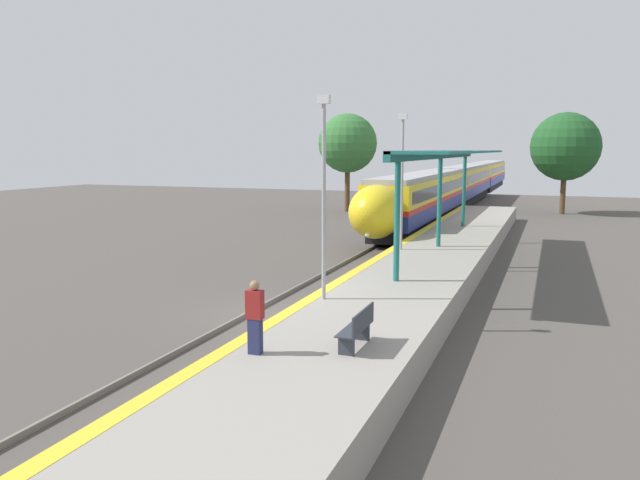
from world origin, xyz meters
TOP-DOWN VIEW (x-y plane):
  - ground_plane at (0.00, 0.00)m, footprint 120.00×120.00m
  - rail_left at (-0.72, 0.00)m, footprint 0.08×90.00m
  - rail_right at (0.72, 0.00)m, footprint 0.08×90.00m
  - train at (0.00, 44.53)m, footprint 2.79×68.29m
  - platform_right at (3.68, 0.00)m, footprint 4.16×64.00m
  - platform_bench at (4.50, -5.26)m, footprint 0.44×1.55m
  - person_waiting at (2.53, -6.43)m, footprint 0.36×0.22m
  - railway_signal at (-2.38, 27.21)m, footprint 0.28×0.28m
  - lamppost_near at (2.17, -1.20)m, footprint 0.36×0.20m
  - lamppost_mid at (2.17, 8.66)m, footprint 0.36×0.20m
  - station_canopy at (4.15, 10.17)m, footprint 2.02×19.19m
  - background_tree_left at (-8.53, 33.69)m, footprint 5.09×5.09m
  - background_tree_right at (9.11, 38.01)m, footprint 5.66×5.66m

SIDE VIEW (x-z plane):
  - ground_plane at x=0.00m, z-range 0.00..0.00m
  - rail_left at x=-0.72m, z-range 0.00..0.15m
  - rail_right at x=0.72m, z-range 0.00..0.15m
  - platform_right at x=3.68m, z-range 0.00..0.99m
  - platform_bench at x=4.50m, z-range 1.01..1.90m
  - person_waiting at x=2.53m, z-range 1.01..2.63m
  - train at x=0.00m, z-range 0.28..4.08m
  - railway_signal at x=-2.38m, z-range 0.47..4.48m
  - lamppost_near at x=2.17m, z-range 1.38..7.31m
  - lamppost_mid at x=2.17m, z-range 1.38..7.31m
  - station_canopy at x=4.15m, z-range 2.89..7.24m
  - background_tree_right at x=9.11m, z-range 1.38..9.84m
  - background_tree_left at x=-8.53m, z-range 1.67..10.14m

